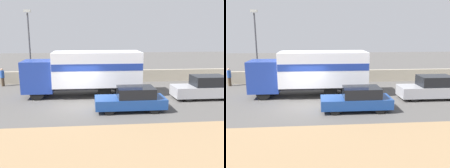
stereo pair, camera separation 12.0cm
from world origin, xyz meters
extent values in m
plane|color=#514F4C|center=(0.00, 0.00, 0.00)|extent=(80.00, 80.00, 0.00)
cube|color=#937551|center=(0.00, -6.34, 0.02)|extent=(60.00, 5.57, 0.04)
cube|color=#A39984|center=(0.00, 7.55, 0.57)|extent=(60.00, 0.35, 1.13)
cylinder|color=#4C4C51|center=(-4.51, 6.57, 3.14)|extent=(0.14, 0.14, 6.27)
cube|color=beige|center=(-4.51, 6.57, 6.42)|extent=(0.56, 0.28, 0.20)
cube|color=navy|center=(-3.12, 2.67, 1.57)|extent=(2.17, 2.17, 2.25)
cube|color=black|center=(-4.19, 2.67, 2.02)|extent=(0.06, 1.84, 0.99)
cube|color=#2D2D33|center=(1.16, 2.67, 0.71)|extent=(6.38, 1.42, 0.25)
cube|color=white|center=(1.16, 2.67, 2.07)|extent=(6.38, 2.58, 2.47)
cube|color=navy|center=(1.16, 2.67, 2.32)|extent=(6.35, 2.60, 0.49)
cylinder|color=black|center=(-3.12, 1.75, 0.49)|extent=(0.98, 0.28, 0.98)
cylinder|color=black|center=(-3.12, 3.58, 0.49)|extent=(0.98, 0.28, 0.98)
cylinder|color=black|center=(2.91, 1.75, 0.49)|extent=(0.98, 0.28, 0.98)
cylinder|color=black|center=(2.91, 3.58, 0.49)|extent=(0.98, 0.28, 0.98)
cylinder|color=black|center=(1.63, 1.75, 0.49)|extent=(0.98, 0.28, 0.98)
cylinder|color=black|center=(1.63, 3.58, 0.49)|extent=(0.98, 0.28, 0.98)
cube|color=navy|center=(3.00, -1.18, 0.54)|extent=(4.27, 1.71, 0.60)
cube|color=black|center=(3.34, -1.18, 1.15)|extent=(2.22, 1.58, 0.63)
cylinder|color=black|center=(1.68, -1.92, 0.32)|extent=(0.64, 0.20, 0.64)
cylinder|color=black|center=(1.68, -0.44, 0.32)|extent=(0.64, 0.20, 0.64)
cylinder|color=black|center=(4.33, -1.92, 0.32)|extent=(0.64, 0.20, 0.64)
cylinder|color=black|center=(4.33, -0.44, 0.32)|extent=(0.64, 0.20, 0.64)
cube|color=#9E9EA3|center=(8.70, 1.06, 0.58)|extent=(4.43, 1.72, 0.74)
cube|color=black|center=(9.06, 1.06, 1.31)|extent=(2.31, 1.58, 0.72)
cylinder|color=black|center=(7.33, 0.32, 0.28)|extent=(0.56, 0.20, 0.56)
cylinder|color=black|center=(7.33, 1.80, 0.28)|extent=(0.56, 0.20, 0.56)
cylinder|color=black|center=(10.08, 1.80, 0.28)|extent=(0.56, 0.20, 0.56)
cylinder|color=#473828|center=(-7.03, 6.66, 0.38)|extent=(0.27, 0.27, 0.75)
cylinder|color=#264C99|center=(-7.03, 6.66, 1.07)|extent=(0.35, 0.35, 0.63)
sphere|color=tan|center=(-7.03, 6.66, 1.48)|extent=(0.20, 0.20, 0.20)
camera|label=1|loc=(0.52, -15.67, 4.82)|focal=40.00mm
camera|label=2|loc=(0.64, -15.68, 4.82)|focal=40.00mm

